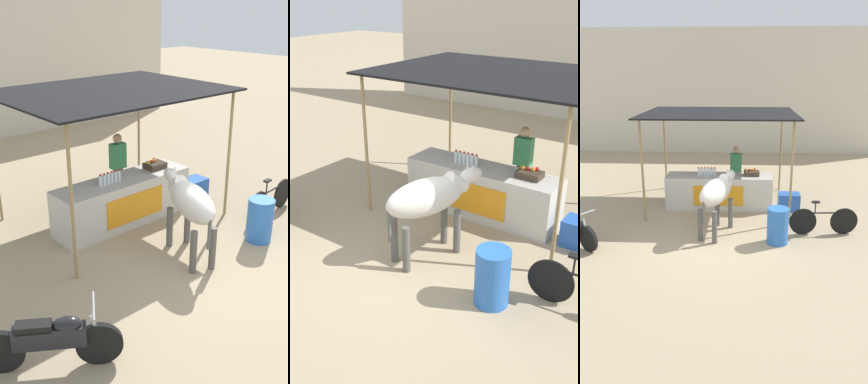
{
  "view_description": "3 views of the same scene",
  "coord_description": "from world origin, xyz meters",
  "views": [
    {
      "loc": [
        -5.16,
        -4.46,
        4.24
      ],
      "look_at": [
        -0.16,
        1.35,
        0.99
      ],
      "focal_mm": 42.0,
      "sensor_mm": 36.0,
      "label": 1
    },
    {
      "loc": [
        3.79,
        -4.75,
        4.07
      ],
      "look_at": [
        -0.42,
        1.19,
        0.72
      ],
      "focal_mm": 42.0,
      "sensor_mm": 36.0,
      "label": 2
    },
    {
      "loc": [
        0.66,
        -8.05,
        3.81
      ],
      "look_at": [
        0.21,
        0.69,
        0.96
      ],
      "focal_mm": 35.0,
      "sensor_mm": 36.0,
      "label": 3
    }
  ],
  "objects": [
    {
      "name": "cow",
      "position": [
        0.06,
        0.39,
        1.03
      ],
      "size": [
        0.97,
        1.83,
        1.44
      ],
      "color": "silver",
      "rests_on": "ground"
    },
    {
      "name": "fruit_crate",
      "position": [
        0.91,
        2.26,
        1.03
      ],
      "size": [
        0.44,
        0.32,
        0.18
      ],
      "color": "#3F3326",
      "rests_on": "stall_counter"
    },
    {
      "name": "stall_awning",
      "position": [
        0.0,
        2.5,
        2.59
      ],
      "size": [
        4.2,
        3.2,
        2.7
      ],
      "color": "black",
      "rests_on": "ground"
    },
    {
      "name": "water_barrel",
      "position": [
        1.49,
        -0.11,
        0.42
      ],
      "size": [
        0.49,
        0.49,
        0.85
      ],
      "primitive_type": "cylinder",
      "color": "blue",
      "rests_on": "ground"
    },
    {
      "name": "water_bottle_row",
      "position": [
        -0.35,
        2.15,
        1.07
      ],
      "size": [
        0.52,
        0.07,
        0.25
      ],
      "color": "silver",
      "rests_on": "stall_counter"
    },
    {
      "name": "stall_counter",
      "position": [
        0.0,
        2.2,
        0.48
      ],
      "size": [
        3.0,
        0.82,
        0.96
      ],
      "color": "beige",
      "rests_on": "ground"
    },
    {
      "name": "ground_plane",
      "position": [
        0.0,
        0.0,
        0.0
      ],
      "size": [
        60.0,
        60.0,
        0.0
      ],
      "primitive_type": "plane",
      "color": "tan"
    },
    {
      "name": "vendor_behind_counter",
      "position": [
        0.46,
        2.95,
        0.85
      ],
      "size": [
        0.34,
        0.22,
        1.65
      ],
      "color": "#383842",
      "rests_on": "ground"
    }
  ]
}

